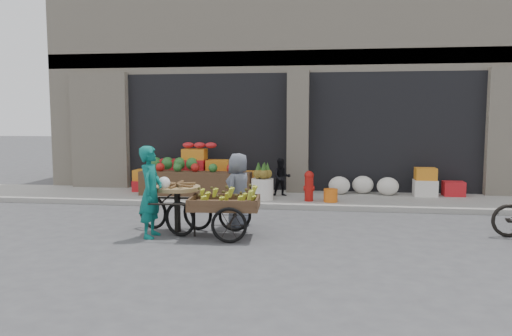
# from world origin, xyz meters

# --- Properties ---
(ground) EXTENTS (80.00, 80.00, 0.00)m
(ground) POSITION_xyz_m (0.00, 0.00, 0.00)
(ground) COLOR #424244
(ground) RESTS_ON ground
(sidewalk) EXTENTS (18.00, 2.20, 0.12)m
(sidewalk) POSITION_xyz_m (0.00, 4.10, 0.06)
(sidewalk) COLOR gray
(sidewalk) RESTS_ON ground
(building) EXTENTS (14.00, 6.45, 7.00)m
(building) POSITION_xyz_m (0.00, 8.03, 3.37)
(building) COLOR beige
(building) RESTS_ON ground
(fruit_display) EXTENTS (3.10, 1.12, 1.24)m
(fruit_display) POSITION_xyz_m (-2.48, 4.38, 0.67)
(fruit_display) COLOR red
(fruit_display) RESTS_ON sidewalk
(pineapple_bin) EXTENTS (0.52, 0.52, 0.50)m
(pineapple_bin) POSITION_xyz_m (-0.75, 3.60, 0.37)
(pineapple_bin) COLOR silver
(pineapple_bin) RESTS_ON sidewalk
(fire_hydrant) EXTENTS (0.22, 0.22, 0.71)m
(fire_hydrant) POSITION_xyz_m (0.35, 3.55, 0.50)
(fire_hydrant) COLOR #A5140F
(fire_hydrant) RESTS_ON sidewalk
(orange_bucket) EXTENTS (0.32, 0.32, 0.30)m
(orange_bucket) POSITION_xyz_m (0.85, 3.50, 0.27)
(orange_bucket) COLOR orange
(orange_bucket) RESTS_ON sidewalk
(right_bay_goods) EXTENTS (3.35, 0.60, 0.70)m
(right_bay_goods) POSITION_xyz_m (2.61, 4.70, 0.41)
(right_bay_goods) COLOR silver
(right_bay_goods) RESTS_ON sidewalk
(seated_person) EXTENTS (0.51, 0.43, 0.93)m
(seated_person) POSITION_xyz_m (-0.35, 4.20, 0.58)
(seated_person) COLOR black
(seated_person) RESTS_ON sidewalk
(banana_cart) EXTENTS (2.09, 0.97, 0.85)m
(banana_cart) POSITION_xyz_m (-1.04, 0.35, 0.62)
(banana_cart) COLOR brown
(banana_cart) RESTS_ON ground
(vendor_woman) EXTENTS (0.38, 0.58, 1.59)m
(vendor_woman) POSITION_xyz_m (-2.25, 0.18, 0.79)
(vendor_woman) COLOR #0D675F
(vendor_woman) RESTS_ON ground
(tricycle_cart) EXTENTS (1.46, 1.06, 0.95)m
(tricycle_cart) POSITION_xyz_m (-1.93, 0.62, 0.57)
(tricycle_cart) COLOR #9E7F51
(tricycle_cart) RESTS_ON ground
(vendor_grey) EXTENTS (0.65, 0.79, 1.40)m
(vendor_grey) POSITION_xyz_m (-0.91, 1.24, 0.70)
(vendor_grey) COLOR slate
(vendor_grey) RESTS_ON ground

